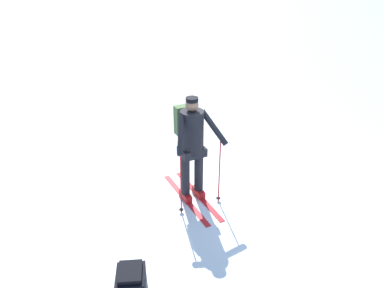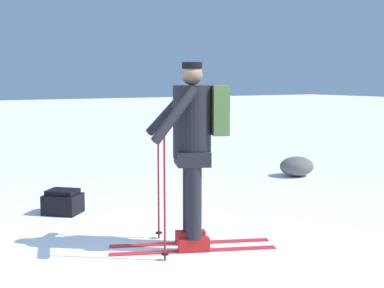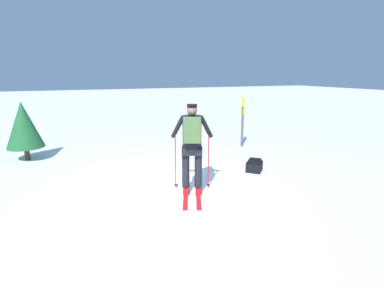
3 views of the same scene
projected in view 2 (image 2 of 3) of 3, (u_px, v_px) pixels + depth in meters
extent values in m
plane|color=white|center=(161.00, 270.00, 4.65)|extent=(80.00, 80.00, 0.00)
cube|color=red|center=(194.00, 251.00, 5.15)|extent=(1.53, 0.71, 0.01)
cube|color=red|center=(194.00, 244.00, 5.14)|extent=(0.32, 0.22, 0.12)
cylinder|color=black|center=(194.00, 199.00, 5.09)|extent=(0.15, 0.15, 0.77)
cube|color=red|center=(190.00, 243.00, 5.40)|extent=(1.53, 0.71, 0.01)
cube|color=red|center=(190.00, 237.00, 5.39)|extent=(0.32, 0.22, 0.12)
cylinder|color=black|center=(190.00, 194.00, 5.34)|extent=(0.15, 0.15, 0.77)
cube|color=black|center=(192.00, 158.00, 5.17)|extent=(0.45, 0.49, 0.14)
cylinder|color=black|center=(192.00, 122.00, 5.13)|extent=(0.37, 0.37, 0.70)
sphere|color=#8C664C|center=(192.00, 75.00, 5.07)|extent=(0.20, 0.20, 0.20)
cylinder|color=black|center=(192.00, 65.00, 5.06)|extent=(0.19, 0.19, 0.06)
cube|color=#4C6B38|center=(219.00, 110.00, 5.15)|extent=(0.27, 0.36, 0.48)
cylinder|color=red|center=(165.00, 196.00, 4.82)|extent=(0.02, 0.02, 1.21)
cylinder|color=black|center=(165.00, 254.00, 4.89)|extent=(0.07, 0.07, 0.01)
cylinder|color=black|center=(175.00, 115.00, 4.81)|extent=(0.51, 0.15, 0.52)
cylinder|color=red|center=(158.00, 181.00, 5.50)|extent=(0.02, 0.02, 1.21)
cylinder|color=black|center=(159.00, 233.00, 5.57)|extent=(0.07, 0.07, 0.01)
cylinder|color=black|center=(169.00, 111.00, 5.37)|extent=(0.38, 0.46, 0.52)
cube|color=black|center=(63.00, 204.00, 6.60)|extent=(0.55, 0.55, 0.24)
cube|color=black|center=(63.00, 192.00, 6.58)|extent=(0.45, 0.45, 0.06)
ellipsoid|color=#5B5651|center=(297.00, 166.00, 9.15)|extent=(0.61, 0.52, 0.34)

